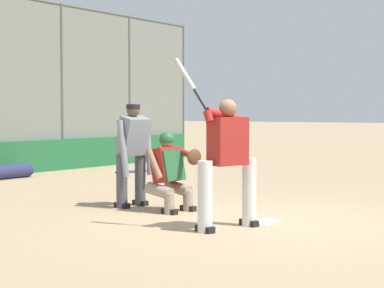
{
  "coord_description": "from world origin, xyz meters",
  "views": [
    {
      "loc": [
        7.6,
        4.41,
        1.51
      ],
      "look_at": [
        0.21,
        -1.0,
        1.05
      ],
      "focal_mm": 60.0,
      "sensor_mm": 36.0,
      "label": 1
    }
  ],
  "objects_px": {
    "batter_at_plate": "(227,158)",
    "equipment_bag_dugout_side": "(10,171)",
    "catcher_behind_plate": "(171,170)",
    "umpire_home": "(133,152)",
    "spare_bat_near_backstop": "(135,171)"
  },
  "relations": [
    {
      "from": "batter_at_plate",
      "to": "equipment_bag_dugout_side",
      "type": "xyz_separation_m",
      "value": [
        -2.35,
        -7.39,
        -0.75
      ]
    },
    {
      "from": "catcher_behind_plate",
      "to": "equipment_bag_dugout_side",
      "type": "xyz_separation_m",
      "value": [
        -1.63,
        -5.9,
        -0.46
      ]
    },
    {
      "from": "catcher_behind_plate",
      "to": "umpire_home",
      "type": "bearing_deg",
      "value": -86.03
    },
    {
      "from": "catcher_behind_plate",
      "to": "umpire_home",
      "type": "distance_m",
      "value": 0.81
    },
    {
      "from": "umpire_home",
      "to": "spare_bat_near_backstop",
      "type": "xyz_separation_m",
      "value": [
        -4.4,
        -3.81,
        -0.85
      ]
    },
    {
      "from": "batter_at_plate",
      "to": "catcher_behind_plate",
      "type": "bearing_deg",
      "value": -99.68
    },
    {
      "from": "catcher_behind_plate",
      "to": "spare_bat_near_backstop",
      "type": "distance_m",
      "value": 6.39
    },
    {
      "from": "umpire_home",
      "to": "batter_at_plate",
      "type": "bearing_deg",
      "value": 79.67
    },
    {
      "from": "umpire_home",
      "to": "spare_bat_near_backstop",
      "type": "relative_size",
      "value": 1.84
    },
    {
      "from": "batter_at_plate",
      "to": "spare_bat_near_backstop",
      "type": "height_order",
      "value": "batter_at_plate"
    },
    {
      "from": "spare_bat_near_backstop",
      "to": "equipment_bag_dugout_side",
      "type": "relative_size",
      "value": 0.7
    },
    {
      "from": "umpire_home",
      "to": "equipment_bag_dugout_side",
      "type": "height_order",
      "value": "umpire_home"
    },
    {
      "from": "catcher_behind_plate",
      "to": "equipment_bag_dugout_side",
      "type": "relative_size",
      "value": 0.95
    },
    {
      "from": "batter_at_plate",
      "to": "umpire_home",
      "type": "relative_size",
      "value": 1.34
    },
    {
      "from": "batter_at_plate",
      "to": "umpire_home",
      "type": "bearing_deg",
      "value": -91.8
    }
  ]
}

